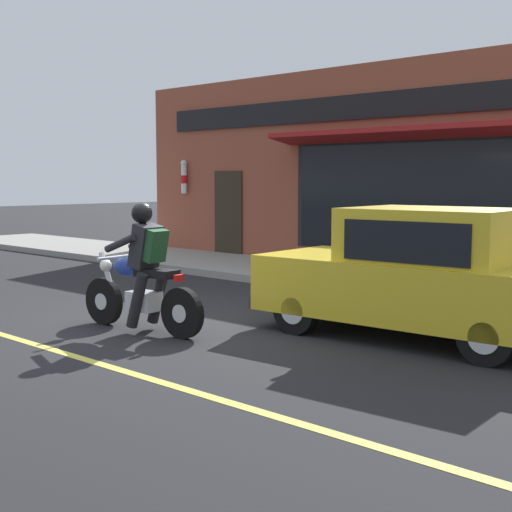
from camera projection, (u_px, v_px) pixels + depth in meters
name	position (u px, v px, depth m)	size (l,w,h in m)	color
ground_plane	(168.00, 324.00, 9.40)	(80.00, 80.00, 0.00)	black
sidewalk_curb	(250.00, 267.00, 14.90)	(2.60, 22.00, 0.14)	gray
storefront_building	(350.00, 169.00, 14.83)	(1.25, 11.93, 4.20)	brown
motorcycle_with_rider	(142.00, 278.00, 8.90)	(0.61, 2.02, 1.62)	black
car_hatchback	(418.00, 275.00, 8.51)	(1.88, 3.88, 1.57)	black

